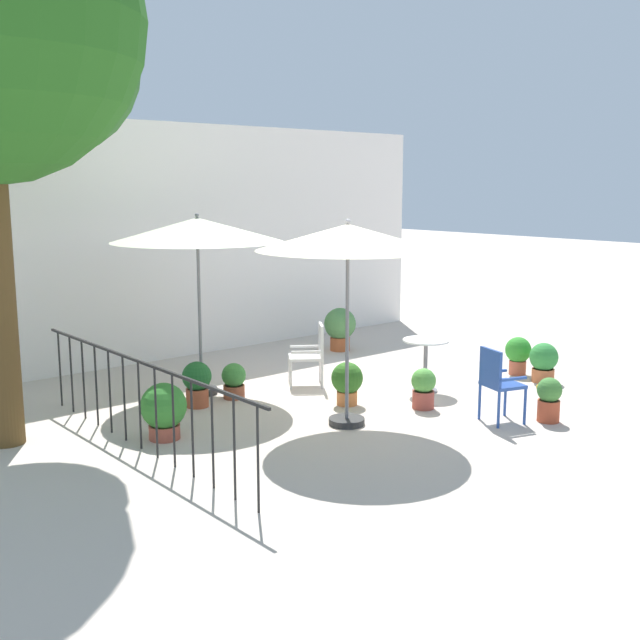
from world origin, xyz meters
TOP-DOWN VIEW (x-y plane):
  - ground_plane at (0.00, 0.00)m, footprint 60.00×60.00m
  - villa_facade at (0.00, 3.93)m, footprint 10.01×0.30m
  - terrace_railing at (-3.07, 0.00)m, footprint 0.03×4.81m
  - patio_umbrella_0 at (-0.74, -0.83)m, footprint 2.19×2.19m
  - patio_umbrella_1 at (-1.34, 1.54)m, footprint 2.34×2.34m
  - cafe_table_0 at (1.13, -0.42)m, footprint 0.65×0.65m
  - patio_chair_0 at (0.13, 0.88)m, footprint 0.64×0.63m
  - patio_chair_1 at (0.71, -1.97)m, footprint 0.53×0.54m
  - potted_plant_0 at (2.96, -0.68)m, footprint 0.40×0.40m
  - potted_plant_1 at (1.24, -2.35)m, footprint 0.31×0.31m
  - potted_plant_2 at (0.49, -0.96)m, footprint 0.32×0.32m
  - potted_plant_3 at (2.87, -1.19)m, footprint 0.42×0.42m
  - potted_plant_4 at (-1.13, 1.04)m, footprint 0.33×0.33m
  - potted_plant_5 at (-0.16, -0.20)m, footprint 0.42×0.42m
  - potted_plant_6 at (-1.73, 1.02)m, footprint 0.39×0.39m
  - potted_plant_7 at (-2.71, 0.14)m, footprint 0.53×0.53m
  - potted_plant_8 at (2.04, 2.40)m, footprint 0.56×0.56m

SIDE VIEW (x-z plane):
  - ground_plane at x=0.00m, z-range 0.00..0.00m
  - potted_plant_4 at x=-1.13m, z-range 0.01..0.50m
  - potted_plant_2 at x=0.49m, z-range 0.01..0.55m
  - potted_plant_1 at x=1.24m, z-range 0.02..0.57m
  - potted_plant_3 at x=2.87m, z-range 0.02..0.61m
  - potted_plant_5 at x=-0.16m, z-range 0.03..0.61m
  - potted_plant_6 at x=-1.73m, z-range 0.03..0.64m
  - potted_plant_0 at x=2.96m, z-range 0.04..0.63m
  - potted_plant_7 at x=-2.71m, z-range 0.02..0.68m
  - potted_plant_8 at x=2.04m, z-range 0.05..0.80m
  - patio_chair_0 at x=0.13m, z-range 0.05..0.96m
  - cafe_table_0 at x=1.13m, z-range 0.14..0.89m
  - patio_chair_1 at x=0.71m, z-range 0.08..1.01m
  - terrace_railing at x=-3.07m, z-range 0.18..1.19m
  - villa_facade at x=0.00m, z-range 0.00..3.89m
  - patio_umbrella_0 at x=-0.74m, z-range 1.01..3.51m
  - patio_umbrella_1 at x=-1.34m, z-range 1.01..3.52m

